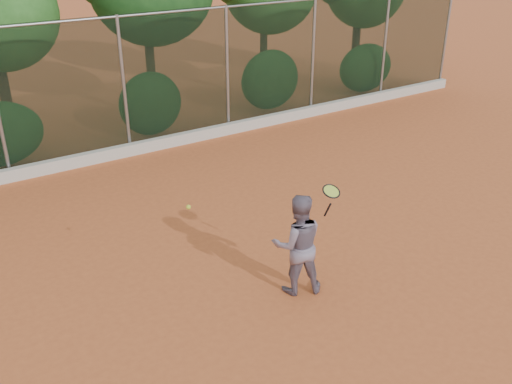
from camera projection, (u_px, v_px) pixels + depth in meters
ground at (288, 279)px, 9.70m from camera, size 80.00×80.00×0.00m
concrete_curb at (133, 149)px, 14.77m from camera, size 24.00×0.20×0.30m
tennis_player at (298, 244)px, 9.07m from camera, size 1.03×0.94×1.72m
chainlink_fence at (123, 83)px, 14.16m from camera, size 24.09×0.09×3.50m
tennis_racket at (331, 193)px, 8.82m from camera, size 0.30×0.28×0.57m
tennis_ball_in_flight at (188, 207)px, 8.04m from camera, size 0.07×0.07×0.07m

